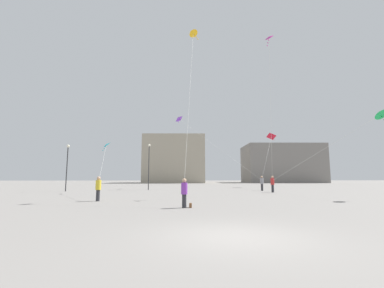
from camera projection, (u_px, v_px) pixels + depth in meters
ground_plane at (236, 237)px, 7.28m from camera, size 300.00×300.00×0.00m
person_in_purple at (184, 192)px, 14.37m from camera, size 0.34×0.34×1.58m
person_in_yellow at (98, 188)px, 18.43m from camera, size 0.37×0.37×1.71m
person_in_red at (272, 183)px, 29.32m from camera, size 0.40×0.40×1.84m
person_in_grey at (262, 183)px, 33.09m from camera, size 0.40×0.40×1.86m
kite_emerald_diamond at (379, 115)px, 20.76m from camera, size 5.74×10.37×5.65m
kite_amber_diamond at (193, 36)px, 21.93m from camera, size 1.50×6.66×12.67m
kite_magenta_diamond at (269, 42)px, 25.00m from camera, size 2.68×6.64×13.83m
kite_cyan_diamond at (106, 145)px, 28.38m from camera, size 2.51×10.36×4.22m
kite_violet_delta at (180, 120)px, 42.11m from camera, size 10.89×9.68×10.06m
kite_crimson_delta at (271, 137)px, 46.87m from camera, size 7.08×13.56×8.14m
building_left_hall at (175, 160)px, 86.26m from camera, size 20.03×17.31×14.87m
building_centre_hall at (281, 164)px, 89.12m from camera, size 25.49×17.71×12.47m
lamppost_east at (149, 160)px, 35.61m from camera, size 0.36×0.36×6.19m
lamppost_west at (67, 160)px, 31.84m from camera, size 0.36×0.36×5.62m
handbag_beside_flyer at (191, 205)px, 14.40m from camera, size 0.17×0.33×0.24m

